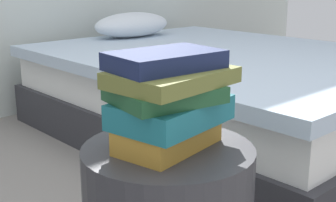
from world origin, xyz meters
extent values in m
cube|color=#2D2D33|center=(1.20, 0.84, 0.11)|extent=(1.51, 2.01, 0.22)
cube|color=white|center=(1.20, 0.84, 0.31)|extent=(1.45, 1.93, 0.18)
cube|color=silver|center=(1.20, 0.84, 0.43)|extent=(1.54, 1.97, 0.06)
ellipsoid|color=silver|center=(1.21, 1.64, 0.54)|extent=(0.56, 0.28, 0.16)
cube|color=#B7842D|center=(0.00, 0.00, 0.49)|extent=(0.27, 0.19, 0.06)
cube|color=#1E727F|center=(0.01, 0.00, 0.55)|extent=(0.30, 0.23, 0.06)
cube|color=#1E512D|center=(-0.01, 0.00, 0.59)|extent=(0.27, 0.23, 0.04)
cube|color=olive|center=(0.01, -0.01, 0.63)|extent=(0.30, 0.22, 0.04)
cube|color=#19234C|center=(0.00, 0.01, 0.67)|extent=(0.27, 0.19, 0.04)
camera|label=1|loc=(-0.73, -0.78, 0.87)|focal=50.08mm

